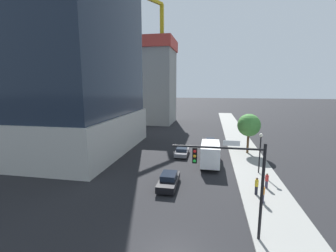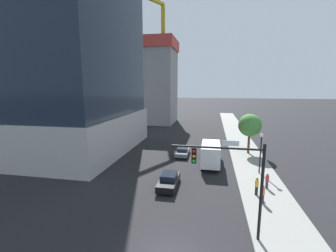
# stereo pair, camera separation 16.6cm
# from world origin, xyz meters

# --- Properties ---
(sidewalk) EXTENTS (4.90, 120.00, 0.15)m
(sidewalk) POSITION_xyz_m (7.74, 20.00, 0.07)
(sidewalk) COLOR gray
(sidewalk) RESTS_ON ground
(construction_building) EXTENTS (12.79, 21.52, 31.65)m
(construction_building) POSITION_xyz_m (-14.55, 52.87, 13.13)
(construction_building) COLOR gray
(construction_building) RESTS_ON ground
(traffic_light_pole) EXTENTS (6.21, 0.48, 6.94)m
(traffic_light_pole) POSITION_xyz_m (3.74, 2.68, 4.94)
(traffic_light_pole) COLOR black
(traffic_light_pole) RESTS_ON sidewalk
(street_lamp) EXTENTS (0.44, 0.44, 4.92)m
(street_lamp) POSITION_xyz_m (8.16, 15.75, 3.45)
(street_lamp) COLOR black
(street_lamp) RESTS_ON sidewalk
(street_tree) EXTENTS (3.53, 3.53, 6.24)m
(street_tree) POSITION_xyz_m (8.11, 24.46, 4.60)
(street_tree) COLOR brown
(street_tree) RESTS_ON sidewalk
(car_silver) EXTENTS (1.73, 4.12, 1.41)m
(car_silver) POSITION_xyz_m (2.27, 27.97, 0.71)
(car_silver) COLOR #B7B7BC
(car_silver) RESTS_ON ground
(car_gray) EXTENTS (1.85, 4.53, 1.29)m
(car_gray) POSITION_xyz_m (-2.03, 21.59, 0.65)
(car_gray) COLOR slate
(car_gray) RESTS_ON ground
(car_black) EXTENTS (1.85, 4.70, 1.49)m
(car_black) POSITION_xyz_m (-2.03, 10.11, 0.73)
(car_black) COLOR black
(car_black) RESTS_ON ground
(box_truck) EXTENTS (2.40, 7.91, 3.14)m
(box_truck) POSITION_xyz_m (2.27, 18.20, 1.75)
(box_truck) COLOR #B21E1E
(box_truck) RESTS_ON ground
(pedestrian_red_shirt) EXTENTS (0.34, 0.34, 1.60)m
(pedestrian_red_shirt) POSITION_xyz_m (8.10, 11.38, 0.96)
(pedestrian_red_shirt) COLOR #38334C
(pedestrian_red_shirt) RESTS_ON sidewalk
(pedestrian_orange_shirt) EXTENTS (0.34, 0.34, 1.69)m
(pedestrian_orange_shirt) POSITION_xyz_m (7.02, 8.08, 1.01)
(pedestrian_orange_shirt) COLOR #38334C
(pedestrian_orange_shirt) RESTS_ON sidewalk
(pedestrian_yellow_shirt) EXTENTS (0.34, 0.34, 1.74)m
(pedestrian_yellow_shirt) POSITION_xyz_m (6.78, 9.65, 1.04)
(pedestrian_yellow_shirt) COLOR black
(pedestrian_yellow_shirt) RESTS_ON sidewalk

